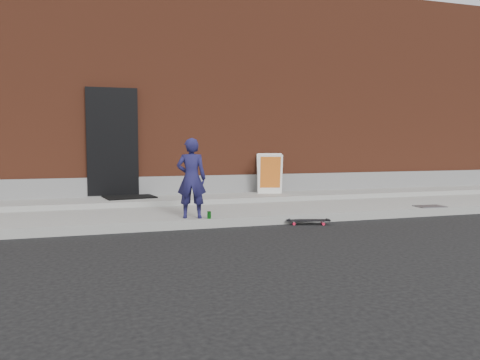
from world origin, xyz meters
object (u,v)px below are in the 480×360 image
object	(u,v)px
child	(191,178)
pizza_sign	(270,173)
skateboard	(308,221)
soda_can	(209,215)

from	to	relation	value
child	pizza_sign	distance (m)	3.26
skateboard	soda_can	distance (m)	1.69
child	pizza_sign	size ratio (longest dim) A/B	1.45
soda_can	child	bearing A→B (deg)	149.62
child	pizza_sign	xyz separation A→B (m)	(2.25, 2.37, -0.10)
pizza_sign	soda_can	bearing A→B (deg)	-128.38
skateboard	child	bearing A→B (deg)	170.21
child	pizza_sign	bearing A→B (deg)	-117.64
child	skateboard	distance (m)	2.09
child	skateboard	bearing A→B (deg)	-173.89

